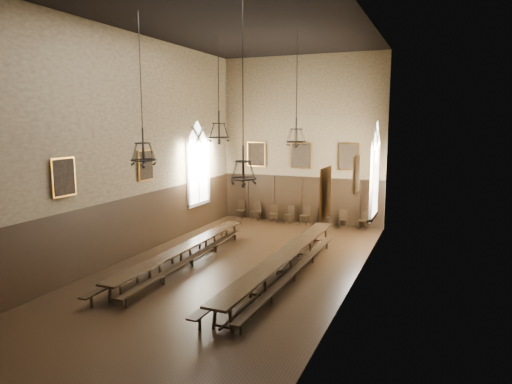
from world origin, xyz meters
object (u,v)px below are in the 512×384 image
Objects in this scene: chair_1 at (256,214)px; chandelier_front_right at (243,165)px; table_right at (285,264)px; bench_left_inner at (193,260)px; bench_right_outer at (295,273)px; chair_0 at (240,213)px; chair_5 at (326,220)px; chair_7 at (363,224)px; bench_right_inner at (270,266)px; chair_3 at (289,218)px; chair_2 at (274,217)px; bench_left_outer at (172,257)px; chair_4 at (305,219)px; chandelier_back_right at (296,134)px; chandelier_back_left at (219,131)px; table_left at (186,255)px; chair_6 at (343,222)px; chandelier_front_left at (143,150)px.

chair_1 is 12.95m from chandelier_front_right.
table_right is 3.61m from bench_left_inner.
bench_right_outer is 10.71m from chair_0.
chair_5 is 0.20× the size of chandelier_front_right.
chair_5 is 1.98m from chair_7.
chair_3 is (-2.03, 8.43, -0.02)m from bench_right_inner.
bench_left_inner is 8.70m from chair_2.
chair_0 reaches higher than bench_left_inner.
bench_left_outer is at bearing -84.71° from chair_3.
chair_2 is (-3.97, 8.75, 0.01)m from bench_right_outer.
chair_0 is 1.01× the size of chair_4.
chandelier_back_left is at bearing 177.01° from chandelier_back_right.
chandelier_back_right reaches higher than bench_right_outer.
bench_right_outer is at bearing -3.34° from table_left.
table_left reaches higher than bench_left_outer.
bench_right_inner is (3.48, 0.06, -0.06)m from table_left.
bench_right_inner is 8.44m from chair_5.
chandelier_front_right is (1.41, -11.44, 3.97)m from chair_4.
chandelier_front_right reaches higher than bench_left_outer.
chair_5 is 12.13m from chandelier_front_right.
bench_left_outer is 8.78m from chair_1.
chair_0 is at bearing 102.50° from bench_left_inner.
chair_0 is 2.98m from chair_3.
chair_6 is 1.04m from chair_7.
chair_5 is at bearing 65.39° from bench_left_outer.
table_left is 8.61m from chair_3.
chair_4 is (1.81, -0.01, 0.02)m from chair_2.
table_left is at bearing 141.82° from chandelier_front_right.
chair_6 is (4.42, 8.48, -0.08)m from table_left.
chair_5 is 7.72m from chandelier_back_right.
chair_2 is 3.87m from chair_6.
chandelier_front_right is (-0.75, -2.71, 4.00)m from bench_right_outer.
bench_right_outer is at bearing -82.95° from chair_2.
chair_7 reaches higher than chair_3.
chair_6 reaches higher than table_left.
bench_right_inner is (-0.54, -0.09, -0.11)m from table_right.
bench_right_outer is at bearing -96.82° from chair_6.
chandelier_front_left is at bearing -111.40° from chair_2.
bench_right_inner is 2.18× the size of chandelier_front_left.
chandelier_back_right is (-1.78, -6.10, 4.75)m from chair_7.
table_right is 2.43× the size of chandelier_back_right.
chair_0 is at bearing 96.99° from chandelier_front_left.
bench_right_inner reaches higher than bench_right_outer.
table_left is at bearing 153.80° from bench_left_inner.
chandelier_front_right reaches higher than chair_2.
bench_left_inner is 8.75× the size of chair_1.
bench_left_outer is 4.73m from chandelier_front_left.
chair_4 reaches higher than chair_3.
chandelier_back_left is at bearing -70.87° from chair_0.
chair_2 reaches higher than bench_left_outer.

